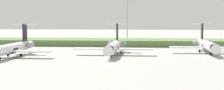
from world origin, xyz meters
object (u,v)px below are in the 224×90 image
at_px(regional_jet_third, 114,46).
at_px(regional_jet_fourth, 207,45).
at_px(regional_jet_second, 12,48).
at_px(antenna_mast, 127,17).

xyz_separation_m(regional_jet_third, regional_jet_fourth, (27.86, 8.44, 0.00)).
xyz_separation_m(regional_jet_second, antenna_mast, (27.59, 64.02, 8.80)).
bearing_deg(regional_jet_third, regional_jet_fourth, 16.85).
height_order(regional_jet_second, regional_jet_fourth, same).
bearing_deg(regional_jet_fourth, regional_jet_second, -161.72).
bearing_deg(regional_jet_second, antenna_mast, 66.69).
bearing_deg(regional_jet_fourth, regional_jet_third, -163.15).
bearing_deg(regional_jet_second, regional_jet_third, 19.72).
xyz_separation_m(regional_jet_second, regional_jet_fourth, (54.99, 18.16, 0.00)).
bearing_deg(antenna_mast, regional_jet_fourth, -59.14).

